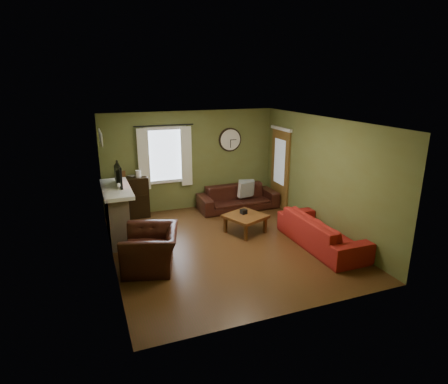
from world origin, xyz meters
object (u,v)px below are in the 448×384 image
object	(u,v)px
armchair	(151,249)
coffee_table	(245,224)
sofa_red	(321,231)
sofa_brown	(238,198)
bookshelf	(131,198)

from	to	relation	value
armchair	coffee_table	world-z (taller)	armchair
sofa_red	coffee_table	world-z (taller)	sofa_red
sofa_red	armchair	distance (m)	3.51
sofa_brown	sofa_red	distance (m)	2.88
sofa_brown	sofa_red	bearing A→B (deg)	-75.55
coffee_table	bookshelf	bearing A→B (deg)	139.80
sofa_brown	coffee_table	bearing A→B (deg)	-107.04
armchair	coffee_table	bearing A→B (deg)	126.45
sofa_brown	sofa_red	xyz separation A→B (m)	(0.72, -2.79, 0.01)
bookshelf	coffee_table	bearing A→B (deg)	-40.20
bookshelf	sofa_red	distance (m)	4.70
sofa_brown	coffee_table	distance (m)	1.65
bookshelf	sofa_red	bearing A→B (deg)	-42.00
bookshelf	coffee_table	size ratio (longest dim) A/B	1.30
sofa_brown	armchair	distance (m)	3.70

